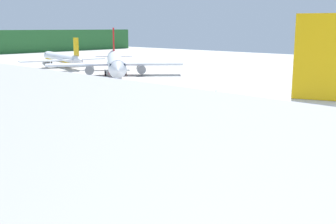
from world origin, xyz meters
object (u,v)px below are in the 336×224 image
object	(u,v)px
service_truck_fuel	(4,208)
crew_marshaller	(141,192)
airliner_mid_apron	(115,62)
service_truck_baggage	(295,149)
crew_loader_left	(283,138)
cargo_container_far	(202,193)
airliner_far_taxiway	(62,58)
cargo_container_near	(147,163)
airliner_foreground	(135,110)

from	to	relation	value
service_truck_fuel	crew_marshaller	bearing A→B (deg)	-26.15
airliner_mid_apron	service_truck_baggage	size ratio (longest dim) A/B	5.30
crew_loader_left	cargo_container_far	bearing A→B (deg)	-170.17
airliner_mid_apron	service_truck_fuel	distance (m)	72.72
airliner_mid_apron	crew_loader_left	bearing A→B (deg)	-115.10
service_truck_baggage	cargo_container_far	distance (m)	11.04
service_truck_fuel	cargo_container_far	xyz separation A→B (m)	(9.56, -6.17, -0.26)
airliner_mid_apron	crew_marshaller	xyz separation A→B (m)	(-43.73, -55.51, -2.09)
airliner_far_taxiway	service_truck_fuel	bearing A→B (deg)	-124.32
service_truck_fuel	cargo_container_far	bearing A→B (deg)	-32.84
service_truck_baggage	service_truck_fuel	bearing A→B (deg)	161.82
airliner_mid_apron	cargo_container_near	bearing A→B (deg)	-127.40
airliner_far_taxiway	service_truck_baggage	xyz separation A→B (m)	(-34.13, -86.89, -0.96)
airliner_far_taxiway	cargo_container_near	xyz separation A→B (m)	(-43.51, -79.74, -1.48)
airliner_mid_apron	crew_loader_left	distance (m)	61.46
airliner_far_taxiway	cargo_container_far	world-z (taller)	airliner_far_taxiway
airliner_mid_apron	cargo_container_near	size ratio (longest dim) A/B	13.70
cargo_container_far	crew_loader_left	distance (m)	15.33
airliner_foreground	airliner_mid_apron	world-z (taller)	airliner_foreground
airliner_foreground	airliner_mid_apron	xyz separation A→B (m)	(34.95, 45.36, -0.32)
cargo_container_far	cargo_container_near	bearing A→B (deg)	76.01
service_truck_fuel	crew_marshaller	xyz separation A→B (m)	(6.99, -3.43, -0.19)
crew_marshaller	cargo_container_near	bearing A→B (deg)	42.28
airliner_mid_apron	airliner_far_taxiway	xyz separation A→B (m)	(3.99, 28.06, -0.71)
airliner_far_taxiway	cargo_container_near	distance (m)	90.85
airliner_far_taxiway	service_truck_baggage	distance (m)	93.36
airliner_foreground	service_truck_baggage	world-z (taller)	airliner_foreground
cargo_container_near	crew_loader_left	world-z (taller)	cargo_container_near
airliner_foreground	cargo_container_near	xyz separation A→B (m)	(-4.58, -6.32, -2.52)
cargo_container_near	cargo_container_far	xyz separation A→B (m)	(-1.64, -6.56, 0.03)
airliner_foreground	service_truck_baggage	xyz separation A→B (m)	(4.80, -13.47, -1.99)
airliner_foreground	cargo_container_near	world-z (taller)	airliner_foreground
airliner_foreground	service_truck_baggage	size ratio (longest dim) A/B	6.70
service_truck_fuel	crew_marshaller	size ratio (longest dim) A/B	4.14
service_truck_baggage	crew_marshaller	distance (m)	13.99
cargo_container_near	airliner_far_taxiway	bearing A→B (deg)	61.38
crew_loader_left	service_truck_fuel	bearing A→B (deg)	171.80
airliner_mid_apron	service_truck_baggage	bearing A→B (deg)	-117.13
service_truck_fuel	cargo_container_far	distance (m)	11.38
service_truck_fuel	airliner_mid_apron	bearing A→B (deg)	45.76
service_truck_baggage	crew_marshaller	bearing A→B (deg)	166.24
airliner_foreground	service_truck_baggage	bearing A→B (deg)	-70.39
airliner_foreground	service_truck_baggage	distance (m)	14.44
airliner_far_taxiway	crew_marshaller	xyz separation A→B (m)	(-47.71, -83.56, -1.39)
service_truck_baggage	cargo_container_near	size ratio (longest dim) A/B	2.59
service_truck_fuel	cargo_container_far	world-z (taller)	service_truck_fuel
airliner_mid_apron	crew_loader_left	size ratio (longest dim) A/B	19.33
service_truck_fuel	service_truck_baggage	distance (m)	21.65
airliner_foreground	airliner_mid_apron	size ratio (longest dim) A/B	1.27
cargo_container_near	cargo_container_far	distance (m)	6.76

